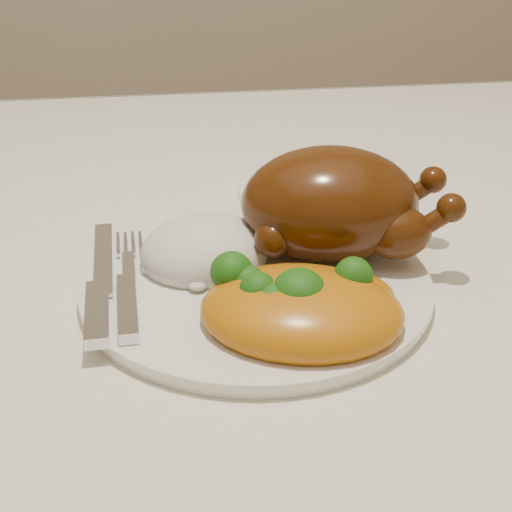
{
  "coord_description": "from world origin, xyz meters",
  "views": [
    {
      "loc": [
        0.05,
        -0.61,
        1.06
      ],
      "look_at": [
        0.12,
        -0.12,
        0.8
      ],
      "focal_mm": 50.0,
      "sensor_mm": 36.0,
      "label": 1
    }
  ],
  "objects": [
    {
      "name": "rice_mound",
      "position": [
        0.08,
        -0.08,
        0.79
      ],
      "size": [
        0.13,
        0.13,
        0.06
      ],
      "rotation": [
        0.0,
        0.0,
        0.31
      ],
      "color": "white",
      "rests_on": "dinner_plate"
    },
    {
      "name": "roast_chicken",
      "position": [
        0.19,
        -0.08,
        0.83
      ],
      "size": [
        0.19,
        0.13,
        0.1
      ],
      "rotation": [
        0.0,
        0.0,
        -0.12
      ],
      "color": "#4B2408",
      "rests_on": "dinner_plate"
    },
    {
      "name": "dinner_plate",
      "position": [
        0.12,
        -0.12,
        0.77
      ],
      "size": [
        0.29,
        0.29,
        0.01
      ],
      "primitive_type": "cylinder",
      "rotation": [
        0.0,
        0.0,
        -0.05
      ],
      "color": "white",
      "rests_on": "tablecloth"
    },
    {
      "name": "mac_and_cheese",
      "position": [
        0.15,
        -0.18,
        0.79
      ],
      "size": [
        0.17,
        0.15,
        0.06
      ],
      "rotation": [
        0.0,
        0.0,
        -0.26
      ],
      "color": "#BC660C",
      "rests_on": "dinner_plate"
    },
    {
      "name": "tablecloth",
      "position": [
        0.0,
        0.0,
        0.74
      ],
      "size": [
        1.73,
        1.03,
        0.18
      ],
      "color": "white",
      "rests_on": "dining_table"
    },
    {
      "name": "cutlery",
      "position": [
        0.01,
        -0.13,
        0.79
      ],
      "size": [
        0.04,
        0.2,
        0.01
      ],
      "rotation": [
        0.0,
        0.0,
        0.04
      ],
      "color": "silver",
      "rests_on": "dinner_plate"
    },
    {
      "name": "dining_table",
      "position": [
        0.0,
        0.0,
        0.67
      ],
      "size": [
        1.6,
        0.9,
        0.76
      ],
      "color": "brown",
      "rests_on": "floor"
    },
    {
      "name": "side_plate",
      "position": [
        0.24,
        0.08,
        0.77
      ],
      "size": [
        0.28,
        0.28,
        0.01
      ],
      "primitive_type": "cylinder",
      "rotation": [
        0.0,
        0.0,
        -0.33
      ],
      "color": "white",
      "rests_on": "tablecloth"
    }
  ]
}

